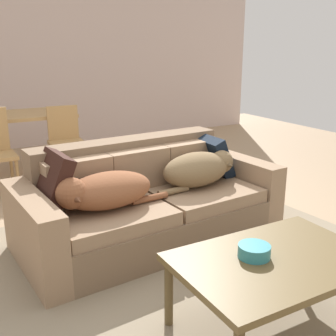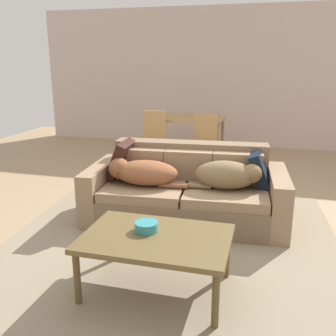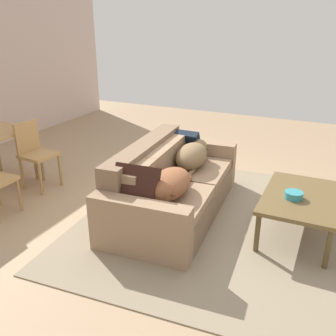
% 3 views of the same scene
% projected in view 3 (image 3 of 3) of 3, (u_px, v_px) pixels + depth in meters
% --- Properties ---
extents(ground_plane, '(10.00, 10.00, 0.00)m').
position_uv_depth(ground_plane, '(178.00, 209.00, 4.36)').
color(ground_plane, tan).
extents(area_rug, '(3.39, 3.39, 0.01)m').
position_uv_depth(area_rug, '(230.00, 223.00, 4.06)').
color(area_rug, gray).
rests_on(area_rug, ground).
extents(couch, '(2.17, 1.15, 0.79)m').
position_uv_depth(couch, '(170.00, 187.00, 4.24)').
color(couch, '#796048').
rests_on(couch, ground).
extents(dog_on_left_cushion, '(0.86, 0.44, 0.28)m').
position_uv_depth(dog_on_left_cushion, '(169.00, 185.00, 3.70)').
color(dog_on_left_cushion, brown).
rests_on(dog_on_left_cushion, couch).
extents(dog_on_right_cushion, '(0.78, 0.40, 0.29)m').
position_uv_depth(dog_on_right_cushion, '(193.00, 155.00, 4.48)').
color(dog_on_right_cushion, olive).
rests_on(dog_on_right_cushion, couch).
extents(throw_pillow_by_left_arm, '(0.29, 0.45, 0.44)m').
position_uv_depth(throw_pillow_by_left_arm, '(135.00, 188.00, 3.48)').
color(throw_pillow_by_left_arm, black).
rests_on(throw_pillow_by_left_arm, couch).
extents(throw_pillow_by_right_arm, '(0.25, 0.37, 0.39)m').
position_uv_depth(throw_pillow_by_right_arm, '(186.00, 144.00, 4.82)').
color(throw_pillow_by_right_arm, black).
rests_on(throw_pillow_by_right_arm, couch).
extents(coffee_table, '(1.08, 0.72, 0.45)m').
position_uv_depth(coffee_table, '(301.00, 200.00, 3.70)').
color(coffee_table, brown).
rests_on(coffee_table, ground).
extents(bowl_on_coffee_table, '(0.18, 0.18, 0.07)m').
position_uv_depth(bowl_on_coffee_table, '(294.00, 195.00, 3.62)').
color(bowl_on_coffee_table, teal).
rests_on(bowl_on_coffee_table, coffee_table).
extents(dining_chair_near_right, '(0.43, 0.43, 0.88)m').
position_uv_depth(dining_chair_near_right, '(35.00, 151.00, 4.80)').
color(dining_chair_near_right, '#AF854F').
rests_on(dining_chair_near_right, ground).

